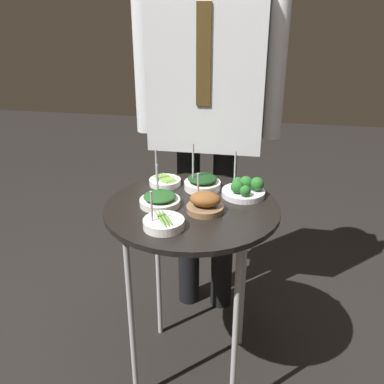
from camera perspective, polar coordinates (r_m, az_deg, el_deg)
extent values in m
plane|color=black|center=(1.87, 0.00, -22.38)|extent=(8.00, 8.00, 0.00)
cylinder|color=black|center=(1.44, 0.00, -2.15)|extent=(0.59, 0.59, 0.02)
cylinder|color=#B7B7BC|center=(1.48, 5.78, -18.55)|extent=(0.02, 0.02, 0.71)
cylinder|color=#B7B7BC|center=(1.54, -8.08, -16.81)|extent=(0.02, 0.02, 0.71)
cylinder|color=#B7B7BC|center=(1.76, 6.88, -10.82)|extent=(0.02, 0.02, 0.71)
cylinder|color=#B7B7BC|center=(1.80, -4.55, -9.68)|extent=(0.02, 0.02, 0.71)
cylinder|color=silver|center=(1.56, 1.39, 0.90)|extent=(0.13, 0.13, 0.03)
ellipsoid|color=#143816|center=(1.55, 1.40, 1.81)|extent=(0.11, 0.11, 0.03)
cylinder|color=#ADADB2|center=(1.52, 0.14, 3.31)|extent=(0.01, 0.01, 0.17)
cylinder|color=silver|center=(1.44, -4.29, -1.35)|extent=(0.14, 0.14, 0.02)
ellipsoid|color=#1E4C1E|center=(1.43, -4.32, -0.56)|extent=(0.11, 0.11, 0.02)
cylinder|color=#ADADB2|center=(1.45, -4.63, 1.25)|extent=(0.01, 0.01, 0.13)
cylinder|color=brown|center=(1.39, 1.75, -2.23)|extent=(0.12, 0.12, 0.02)
ellipsoid|color=brown|center=(1.38, 1.76, -0.97)|extent=(0.10, 0.08, 0.05)
cylinder|color=#ADADB2|center=(1.39, 0.81, 0.16)|extent=(0.01, 0.01, 0.12)
cylinder|color=silver|center=(1.51, 6.84, -0.14)|extent=(0.15, 0.15, 0.02)
sphere|color=#236023|center=(1.51, 8.66, 1.05)|extent=(0.05, 0.05, 0.05)
sphere|color=#236023|center=(1.51, 7.20, 1.22)|extent=(0.05, 0.05, 0.05)
sphere|color=#236023|center=(1.53, 6.09, 1.30)|extent=(0.04, 0.04, 0.04)
sphere|color=#236023|center=(1.48, 6.03, 0.68)|extent=(0.04, 0.04, 0.04)
sphere|color=#236023|center=(1.46, 7.09, 0.15)|extent=(0.04, 0.04, 0.04)
cylinder|color=#ADADB2|center=(1.51, 5.74, 2.70)|extent=(0.01, 0.01, 0.15)
cylinder|color=white|center=(1.29, -3.79, -4.21)|extent=(0.13, 0.13, 0.03)
ellipsoid|color=#5B8938|center=(1.29, -3.38, -3.42)|extent=(0.06, 0.10, 0.01)
ellipsoid|color=#5B8938|center=(1.29, -3.81, -3.50)|extent=(0.06, 0.10, 0.01)
ellipsoid|color=#5B8938|center=(1.28, -4.25, -3.57)|extent=(0.06, 0.10, 0.01)
cylinder|color=#ADADB2|center=(1.27, -5.39, -2.44)|extent=(0.01, 0.01, 0.12)
cylinder|color=white|center=(1.60, -3.62, 1.36)|extent=(0.12, 0.12, 0.02)
ellipsoid|color=olive|center=(1.60, -3.01, 2.03)|extent=(0.08, 0.07, 0.01)
ellipsoid|color=olive|center=(1.60, -3.32, 1.94)|extent=(0.08, 0.07, 0.01)
ellipsoid|color=olive|center=(1.59, -3.63, 1.86)|extent=(0.08, 0.07, 0.01)
ellipsoid|color=olive|center=(1.59, -3.94, 1.78)|extent=(0.08, 0.07, 0.01)
ellipsoid|color=olive|center=(1.58, -4.26, 1.69)|extent=(0.08, 0.07, 0.01)
cylinder|color=#ADADB2|center=(1.57, -4.77, 3.22)|extent=(0.01, 0.01, 0.14)
cylinder|color=black|center=(1.98, -0.44, -4.76)|extent=(0.10, 0.10, 0.80)
cylinder|color=black|center=(1.96, 4.12, -5.16)|extent=(0.10, 0.10, 0.80)
cube|color=silver|center=(1.74, 2.14, 15.74)|extent=(0.45, 0.22, 0.60)
cube|color=#4C3819|center=(1.62, 1.55, 17.72)|extent=(0.05, 0.01, 0.36)
cylinder|color=silver|center=(1.80, -6.53, 16.63)|extent=(0.07, 0.07, 0.55)
cylinder|color=silver|center=(1.72, 11.20, 16.03)|extent=(0.07, 0.07, 0.55)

